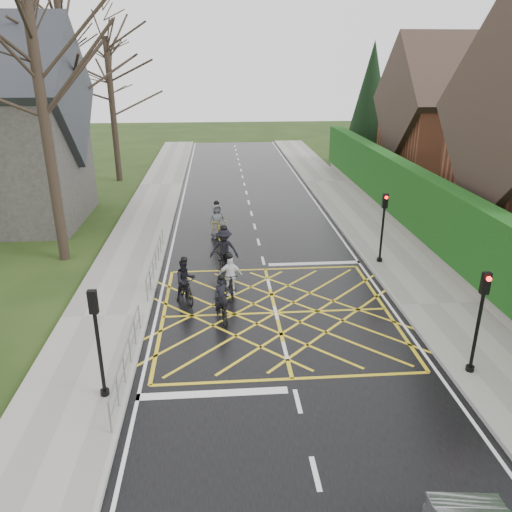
{
  "coord_description": "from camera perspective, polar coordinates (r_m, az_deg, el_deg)",
  "views": [
    {
      "loc": [
        -1.96,
        -15.78,
        8.43
      ],
      "look_at": [
        -0.53,
        2.33,
        1.3
      ],
      "focal_mm": 35.0,
      "sensor_mm": 36.0,
      "label": 1
    }
  ],
  "objects": [
    {
      "name": "ground",
      "position": [
        18.0,
        2.29,
        -6.52
      ],
      "size": [
        120.0,
        120.0,
        0.0
      ],
      "primitive_type": "plane",
      "color": "black",
      "rests_on": "ground"
    },
    {
      "name": "road",
      "position": [
        18.0,
        2.29,
        -6.5
      ],
      "size": [
        9.0,
        80.0,
        0.01
      ],
      "primitive_type": "cube",
      "color": "black",
      "rests_on": "ground"
    },
    {
      "name": "sidewalk_right",
      "position": [
        19.55,
        20.11,
        -5.29
      ],
      "size": [
        3.0,
        80.0,
        0.15
      ],
      "primitive_type": "cube",
      "color": "gray",
      "rests_on": "ground"
    },
    {
      "name": "sidewalk_left",
      "position": [
        18.31,
        -16.84,
        -6.73
      ],
      "size": [
        3.0,
        80.0,
        0.15
      ],
      "primitive_type": "cube",
      "color": "gray",
      "rests_on": "ground"
    },
    {
      "name": "stone_wall",
      "position": [
        25.18,
        18.46,
        1.57
      ],
      "size": [
        0.5,
        38.0,
        0.7
      ],
      "primitive_type": "cube",
      "color": "slate",
      "rests_on": "ground"
    },
    {
      "name": "hedge",
      "position": [
        24.67,
        18.93,
        5.4
      ],
      "size": [
        0.9,
        38.0,
        2.8
      ],
      "primitive_type": "cube",
      "color": "#113C10",
      "rests_on": "stone_wall"
    },
    {
      "name": "house_far",
      "position": [
        37.91,
        22.36,
        13.73
      ],
      "size": [
        9.8,
        8.8,
        10.3
      ],
      "color": "brown",
      "rests_on": "ground"
    },
    {
      "name": "conifer",
      "position": [
        43.81,
        12.91,
        16.43
      ],
      "size": [
        4.6,
        4.6,
        10.0
      ],
      "color": "black",
      "rests_on": "ground"
    },
    {
      "name": "tree_near",
      "position": [
        22.9,
        -23.7,
        18.46
      ],
      "size": [
        9.24,
        9.24,
        11.44
      ],
      "color": "black",
      "rests_on": "ground"
    },
    {
      "name": "tree_mid",
      "position": [
        30.85,
        -21.0,
        20.51
      ],
      "size": [
        10.08,
        10.08,
        12.48
      ],
      "color": "black",
      "rests_on": "ground"
    },
    {
      "name": "tree_far",
      "position": [
        38.51,
        -16.39,
        18.78
      ],
      "size": [
        8.4,
        8.4,
        10.4
      ],
      "color": "black",
      "rests_on": "ground"
    },
    {
      "name": "railing_south",
      "position": [
        14.72,
        -14.6,
        -10.67
      ],
      "size": [
        0.05,
        5.04,
        1.03
      ],
      "color": "slate",
      "rests_on": "ground"
    },
    {
      "name": "railing_north",
      "position": [
        21.38,
        -11.43,
        0.04
      ],
      "size": [
        0.05,
        6.04,
        1.03
      ],
      "color": "slate",
      "rests_on": "ground"
    },
    {
      "name": "traffic_light_ne",
      "position": [
        22.24,
        14.25,
        3.04
      ],
      "size": [
        0.24,
        0.31,
        3.21
      ],
      "rotation": [
        0.0,
        0.0,
        3.14
      ],
      "color": "black",
      "rests_on": "ground"
    },
    {
      "name": "traffic_light_se",
      "position": [
        15.16,
        24.05,
        -7.14
      ],
      "size": [
        0.24,
        0.31,
        3.21
      ],
      "rotation": [
        0.0,
        0.0,
        3.14
      ],
      "color": "black",
      "rests_on": "ground"
    },
    {
      "name": "traffic_light_sw",
      "position": [
        13.53,
        -17.53,
        -9.71
      ],
      "size": [
        0.24,
        0.31,
        3.21
      ],
      "color": "black",
      "rests_on": "ground"
    },
    {
      "name": "cyclist_rear",
      "position": [
        17.41,
        -3.93,
        -5.57
      ],
      "size": [
        0.93,
        1.8,
        1.67
      ],
      "rotation": [
        0.0,
        0.0,
        0.2
      ],
      "color": "black",
      "rests_on": "ground"
    },
    {
      "name": "cyclist_back",
      "position": [
        18.83,
        -8.08,
        -3.18
      ],
      "size": [
        1.08,
        1.8,
        1.74
      ],
      "rotation": [
        0.0,
        0.0,
        0.37
      ],
      "color": "black",
      "rests_on": "ground"
    },
    {
      "name": "cyclist_mid",
      "position": [
        21.22,
        -3.65,
        0.18
      ],
      "size": [
        1.31,
        2.2,
        2.06
      ],
      "rotation": [
        0.0,
        0.0,
        -0.14
      ],
      "color": "black",
      "rests_on": "ground"
    },
    {
      "name": "cyclist_front",
      "position": [
        19.06,
        -2.98,
        -2.77
      ],
      "size": [
        0.95,
        1.74,
        1.71
      ],
      "rotation": [
        0.0,
        0.0,
        0.1
      ],
      "color": "black",
      "rests_on": "ground"
    },
    {
      "name": "cyclist_lead",
      "position": [
        25.37,
        -4.47,
        3.55
      ],
      "size": [
        1.13,
        2.09,
        1.93
      ],
      "rotation": [
        0.0,
        0.0,
        0.23
      ],
      "color": "#B8A016",
      "rests_on": "ground"
    }
  ]
}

